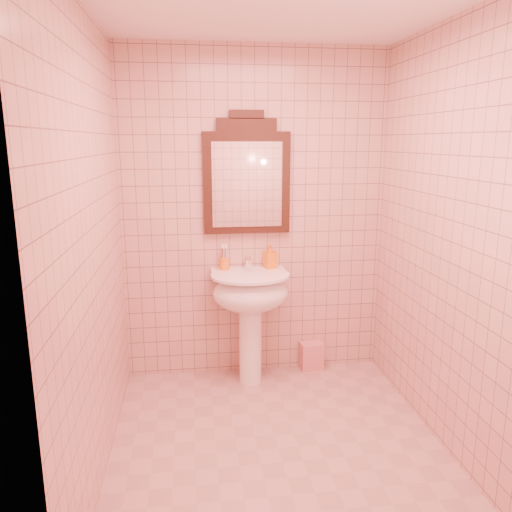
{
  "coord_description": "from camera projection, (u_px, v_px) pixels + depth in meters",
  "views": [
    {
      "loc": [
        -0.48,
        -2.64,
        1.82
      ],
      "look_at": [
        -0.06,
        0.55,
        1.07
      ],
      "focal_mm": 35.0,
      "sensor_mm": 36.0,
      "label": 1
    }
  ],
  "objects": [
    {
      "name": "faucet",
      "position": [
        248.0,
        262.0,
        3.78
      ],
      "size": [
        0.04,
        0.16,
        0.11
      ],
      "color": "white",
      "rests_on": "pedestal_sink"
    },
    {
      "name": "mirror",
      "position": [
        247.0,
        178.0,
        3.7
      ],
      "size": [
        0.65,
        0.06,
        0.9
      ],
      "color": "black",
      "rests_on": "back_wall"
    },
    {
      "name": "toothbrush_cup",
      "position": [
        224.0,
        263.0,
        3.77
      ],
      "size": [
        0.07,
        0.07,
        0.17
      ],
      "rotation": [
        0.0,
        0.0,
        -0.02
      ],
      "color": "orange",
      "rests_on": "pedestal_sink"
    },
    {
      "name": "floor",
      "position": [
        278.0,
        448.0,
        3.02
      ],
      "size": [
        2.2,
        2.2,
        0.0
      ],
      "primitive_type": "plane",
      "color": "tan",
      "rests_on": "ground"
    },
    {
      "name": "towel",
      "position": [
        311.0,
        356.0,
        4.06
      ],
      "size": [
        0.19,
        0.14,
        0.22
      ],
      "primitive_type": "cube",
      "rotation": [
        0.0,
        0.0,
        0.1
      ],
      "color": "#D67E8B",
      "rests_on": "floor"
    },
    {
      "name": "soap_dispenser",
      "position": [
        270.0,
        256.0,
        3.81
      ],
      "size": [
        0.11,
        0.11,
        0.19
      ],
      "primitive_type": "imported",
      "rotation": [
        0.0,
        0.0,
        0.33
      ],
      "color": "orange",
      "rests_on": "pedestal_sink"
    },
    {
      "name": "back_wall",
      "position": [
        255.0,
        217.0,
        3.8
      ],
      "size": [
        2.0,
        0.02,
        2.5
      ],
      "primitive_type": "cube",
      "color": "#CF9F90",
      "rests_on": "floor"
    },
    {
      "name": "pedestal_sink",
      "position": [
        250.0,
        300.0,
        3.71
      ],
      "size": [
        0.58,
        0.58,
        0.86
      ],
      "color": "white",
      "rests_on": "floor"
    }
  ]
}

